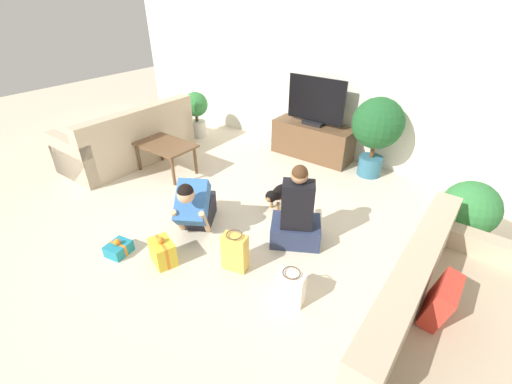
# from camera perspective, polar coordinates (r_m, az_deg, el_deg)

# --- Properties ---
(ground_plane) EXTENTS (16.00, 16.00, 0.00)m
(ground_plane) POSITION_cam_1_polar(r_m,az_deg,el_deg) (3.97, -6.04, -6.00)
(ground_plane) COLOR beige
(wall_back) EXTENTS (8.40, 0.06, 2.60)m
(wall_back) POSITION_cam_1_polar(r_m,az_deg,el_deg) (5.48, 12.98, 19.01)
(wall_back) COLOR white
(wall_back) RESTS_ON ground_plane
(sofa_left) EXTENTS (0.94, 1.96, 0.86)m
(sofa_left) POSITION_cam_1_polar(r_m,az_deg,el_deg) (5.77, -20.33, 8.03)
(sofa_left) COLOR #C6B293
(sofa_left) RESTS_ON ground_plane
(sofa_right) EXTENTS (0.94, 1.96, 0.86)m
(sofa_right) POSITION_cam_1_polar(r_m,az_deg,el_deg) (2.89, 29.20, -20.41)
(sofa_right) COLOR #C6B293
(sofa_right) RESTS_ON ground_plane
(coffee_table) EXTENTS (0.88, 0.54, 0.45)m
(coffee_table) POSITION_cam_1_polar(r_m,az_deg,el_deg) (5.13, -14.95, 7.23)
(coffee_table) COLOR brown
(coffee_table) RESTS_ON ground_plane
(tv_console) EXTENTS (1.27, 0.45, 0.54)m
(tv_console) POSITION_cam_1_polar(r_m,az_deg,el_deg) (5.58, 9.34, 8.46)
(tv_console) COLOR brown
(tv_console) RESTS_ON ground_plane
(tv) EXTENTS (0.93, 0.20, 0.71)m
(tv) POSITION_cam_1_polar(r_m,az_deg,el_deg) (5.38, 9.89, 14.27)
(tv) COLOR black
(tv) RESTS_ON tv_console
(potted_plant_corner_right) EXTENTS (0.53, 0.53, 0.86)m
(potted_plant_corner_right) POSITION_cam_1_polar(r_m,az_deg,el_deg) (3.79, 31.95, -2.79)
(potted_plant_corner_right) COLOR beige
(potted_plant_corner_right) RESTS_ON ground_plane
(potted_plant_back_right) EXTENTS (0.70, 0.70, 1.13)m
(potted_plant_back_right) POSITION_cam_1_polar(r_m,az_deg,el_deg) (5.03, 19.54, 10.16)
(potted_plant_back_right) COLOR #336B84
(potted_plant_back_right) RESTS_ON ground_plane
(potted_plant_corner_left) EXTENTS (0.43, 0.43, 0.80)m
(potted_plant_corner_left) POSITION_cam_1_polar(r_m,az_deg,el_deg) (6.37, -9.95, 13.28)
(potted_plant_corner_left) COLOR beige
(potted_plant_corner_left) RESTS_ON ground_plane
(person_kneeling) EXTENTS (0.65, 0.79, 0.74)m
(person_kneeling) POSITION_cam_1_polar(r_m,az_deg,el_deg) (3.81, -10.05, -2.25)
(person_kneeling) COLOR #23232D
(person_kneeling) RESTS_ON ground_plane
(person_sitting) EXTENTS (0.65, 0.62, 0.94)m
(person_sitting) POSITION_cam_1_polar(r_m,az_deg,el_deg) (3.59, 6.77, -4.08)
(person_sitting) COLOR #283351
(person_sitting) RESTS_ON ground_plane
(dog) EXTENTS (0.17, 0.53, 0.30)m
(dog) POSITION_cam_1_polar(r_m,az_deg,el_deg) (4.22, 3.59, -0.27)
(dog) COLOR black
(dog) RESTS_ON ground_plane
(gift_box_a) EXTENTS (0.32, 0.28, 0.31)m
(gift_box_a) POSITION_cam_1_polar(r_m,az_deg,el_deg) (3.56, -15.29, -9.60)
(gift_box_a) COLOR yellow
(gift_box_a) RESTS_ON ground_plane
(gift_box_b) EXTENTS (0.24, 0.27, 0.18)m
(gift_box_b) POSITION_cam_1_polar(r_m,az_deg,el_deg) (3.85, -21.93, -8.69)
(gift_box_b) COLOR teal
(gift_box_b) RESTS_ON ground_plane
(gift_bag_a) EXTENTS (0.26, 0.18, 0.34)m
(gift_bag_a) POSITION_cam_1_polar(r_m,az_deg,el_deg) (3.07, 5.76, -15.55)
(gift_bag_a) COLOR white
(gift_bag_a) RESTS_ON ground_plane
(gift_bag_b) EXTENTS (0.27, 0.19, 0.41)m
(gift_bag_b) POSITION_cam_1_polar(r_m,az_deg,el_deg) (3.33, -3.54, -9.94)
(gift_bag_b) COLOR #E5B74C
(gift_bag_b) RESTS_ON ground_plane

